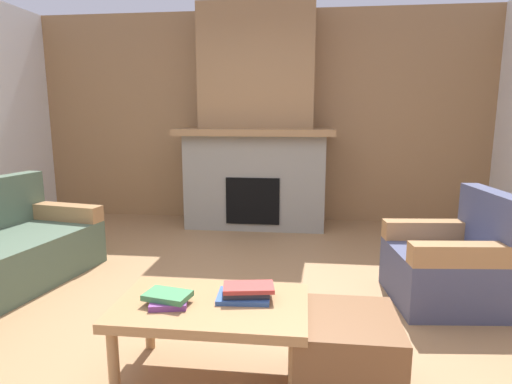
% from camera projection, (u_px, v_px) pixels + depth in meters
% --- Properties ---
extents(ground, '(9.00, 9.00, 0.00)m').
position_uv_depth(ground, '(213.00, 320.00, 2.91)').
color(ground, '#9E754C').
extents(wall_back_wood_panel, '(6.00, 0.12, 2.70)m').
position_uv_depth(wall_back_wood_panel, '(260.00, 118.00, 5.59)').
color(wall_back_wood_panel, '#997047').
rests_on(wall_back_wood_panel, ground).
extents(fireplace, '(1.90, 0.82, 2.70)m').
position_uv_depth(fireplace, '(256.00, 133.00, 5.26)').
color(fireplace, gray).
rests_on(fireplace, ground).
extents(armchair, '(0.83, 0.83, 0.85)m').
position_uv_depth(armchair, '(452.00, 264.00, 3.15)').
color(armchair, '#474C6B').
rests_on(armchair, ground).
extents(coffee_table, '(1.00, 0.60, 0.43)m').
position_uv_depth(coffee_table, '(212.00, 312.00, 2.21)').
color(coffee_table, '#A87A4C').
rests_on(coffee_table, ground).
extents(ottoman, '(0.52, 0.52, 0.40)m').
position_uv_depth(ottoman, '(345.00, 353.00, 2.14)').
color(ottoman, brown).
rests_on(ottoman, ground).
extents(book_stack_near_edge, '(0.25, 0.21, 0.06)m').
position_uv_depth(book_stack_near_edge, '(168.00, 299.00, 2.17)').
color(book_stack_near_edge, '#7A3D84').
rests_on(book_stack_near_edge, coffee_table).
extents(book_stack_center, '(0.31, 0.22, 0.08)m').
position_uv_depth(book_stack_center, '(246.00, 292.00, 2.24)').
color(book_stack_center, '#335699').
rests_on(book_stack_center, coffee_table).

